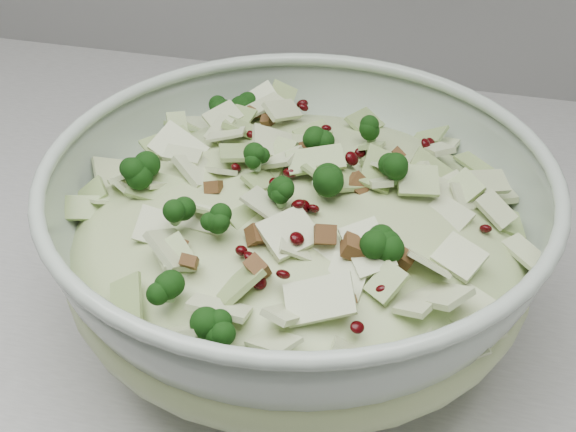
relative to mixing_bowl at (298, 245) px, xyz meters
name	(u,v)px	position (x,y,z in m)	size (l,w,h in m)	color
mixing_bowl	(298,245)	(0.00, 0.00, 0.00)	(0.35, 0.35, 0.13)	#A8B9A8
salad	(298,220)	(0.00, 0.00, 0.02)	(0.40, 0.40, 0.13)	#C2D491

